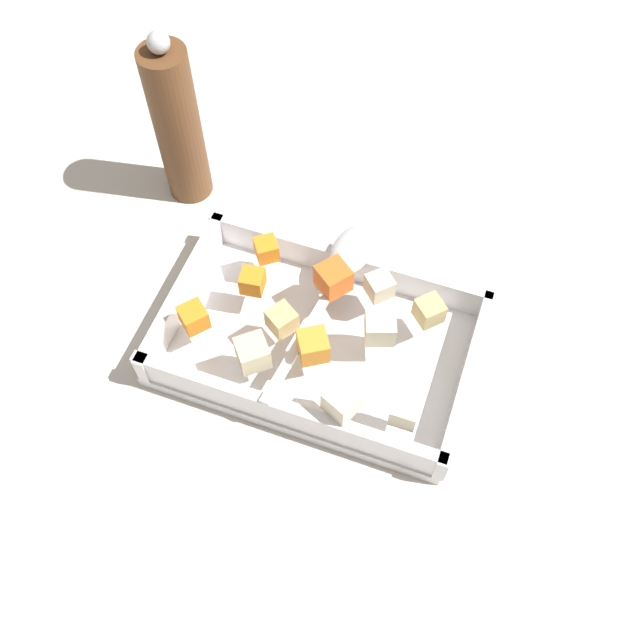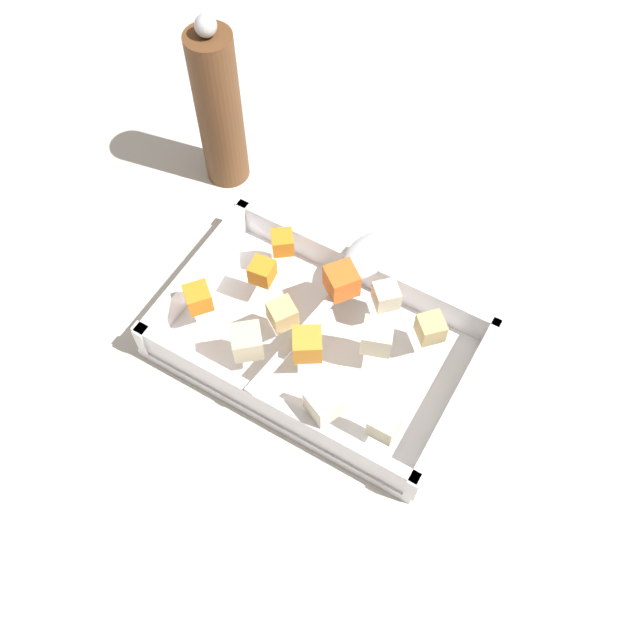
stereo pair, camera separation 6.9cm
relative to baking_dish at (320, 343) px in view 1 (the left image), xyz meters
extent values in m
plane|color=beige|center=(0.00, 0.00, -0.02)|extent=(4.00, 4.00, 0.00)
cube|color=silver|center=(0.00, 0.00, -0.01)|extent=(0.33, 0.20, 0.01)
cube|color=silver|center=(0.00, -0.10, 0.02)|extent=(0.33, 0.01, 0.04)
cube|color=silver|center=(0.00, 0.10, 0.02)|extent=(0.33, 0.01, 0.04)
cube|color=silver|center=(-0.16, 0.00, 0.02)|extent=(0.01, 0.20, 0.04)
cube|color=silver|center=(0.16, 0.00, 0.02)|extent=(0.01, 0.20, 0.04)
cube|color=orange|center=(0.00, -0.03, 0.05)|extent=(0.04, 0.04, 0.03)
cube|color=orange|center=(0.00, 0.05, 0.05)|extent=(0.04, 0.04, 0.03)
cube|color=orange|center=(-0.12, -0.04, 0.05)|extent=(0.04, 0.04, 0.03)
cube|color=orange|center=(-0.08, 0.02, 0.05)|extent=(0.03, 0.03, 0.02)
cube|color=orange|center=(-0.08, 0.06, 0.05)|extent=(0.03, 0.03, 0.02)
cube|color=tan|center=(0.10, 0.05, 0.05)|extent=(0.04, 0.04, 0.03)
cube|color=beige|center=(0.11, -0.07, 0.05)|extent=(0.03, 0.03, 0.03)
cube|color=tan|center=(-0.04, -0.01, 0.05)|extent=(0.04, 0.04, 0.03)
cube|color=beige|center=(0.06, 0.01, 0.05)|extent=(0.04, 0.04, 0.03)
cube|color=beige|center=(-0.05, -0.06, 0.05)|extent=(0.04, 0.04, 0.03)
cube|color=silver|center=(0.05, -0.08, 0.05)|extent=(0.04, 0.04, 0.03)
cube|color=beige|center=(0.05, 0.06, 0.05)|extent=(0.04, 0.04, 0.03)
ellipsoid|color=silver|center=(0.00, 0.10, 0.05)|extent=(0.05, 0.08, 0.02)
cube|color=silver|center=(-0.01, -0.02, 0.04)|extent=(0.03, 0.17, 0.01)
cylinder|color=brown|center=(-0.23, 0.17, 0.09)|extent=(0.05, 0.05, 0.21)
sphere|color=#B7B7BC|center=(-0.23, 0.17, 0.20)|extent=(0.02, 0.02, 0.02)
camera|label=1|loc=(0.13, -0.35, 0.68)|focal=40.30mm
camera|label=2|loc=(0.19, -0.32, 0.68)|focal=40.30mm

